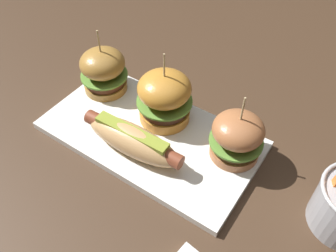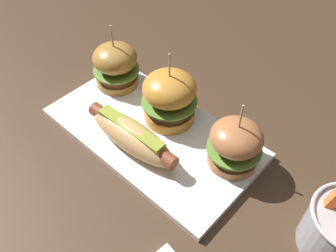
# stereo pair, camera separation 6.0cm
# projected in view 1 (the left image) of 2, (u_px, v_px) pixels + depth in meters

# --- Properties ---
(ground_plane) EXTENTS (3.00, 3.00, 0.00)m
(ground_plane) POSITION_uv_depth(u_px,v_px,m) (151.00, 137.00, 0.66)
(ground_plane) COLOR #422D1E
(platter_main) EXTENTS (0.39, 0.21, 0.01)m
(platter_main) POSITION_uv_depth(u_px,v_px,m) (150.00, 135.00, 0.65)
(platter_main) COLOR white
(platter_main) RESTS_ON ground
(hot_dog) EXTENTS (0.19, 0.06, 0.05)m
(hot_dog) POSITION_uv_depth(u_px,v_px,m) (134.00, 140.00, 0.60)
(hot_dog) COLOR tan
(hot_dog) RESTS_ON platter_main
(slider_left) EXTENTS (0.09, 0.09, 0.14)m
(slider_left) POSITION_uv_depth(u_px,v_px,m) (103.00, 70.00, 0.70)
(slider_left) COLOR #A77734
(slider_left) RESTS_ON platter_main
(slider_center) EXTENTS (0.10, 0.10, 0.14)m
(slider_center) POSITION_uv_depth(u_px,v_px,m) (166.00, 98.00, 0.64)
(slider_center) COLOR #CA8630
(slider_center) RESTS_ON platter_main
(slider_right) EXTENTS (0.09, 0.09, 0.13)m
(slider_right) POSITION_uv_depth(u_px,v_px,m) (237.00, 137.00, 0.58)
(slider_right) COLOR #AC683E
(slider_right) RESTS_ON platter_main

